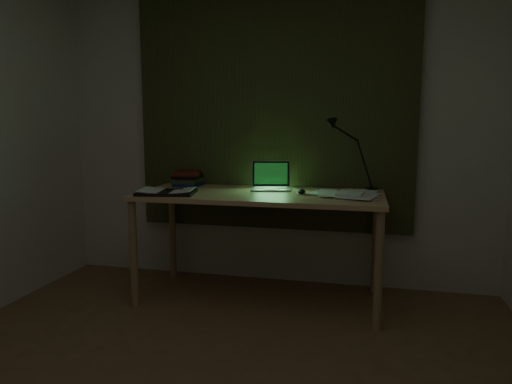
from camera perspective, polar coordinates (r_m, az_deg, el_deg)
wall_back at (r=3.69m, az=2.19°, el=7.91°), size 3.50×0.00×2.50m
curtain at (r=3.65m, az=2.08°, el=11.05°), size 2.20×0.06×2.00m
desk at (r=3.35m, az=0.47°, el=-6.86°), size 1.75×0.76×0.80m
laptop at (r=3.40m, az=1.88°, el=2.02°), size 0.36×0.38×0.21m
open_textbook at (r=3.27m, az=-11.08°, el=0.04°), size 0.43×0.34×0.03m
book_stack at (r=3.68m, az=-8.45°, el=1.73°), size 0.22×0.26×0.13m
loose_papers at (r=3.21m, az=10.73°, el=-0.21°), size 0.43×0.45×0.02m
mouse at (r=3.24m, az=5.69°, el=0.08°), size 0.06×0.09×0.03m
sticky_yellow at (r=3.41m, az=11.86°, el=0.19°), size 0.07×0.07×0.01m
sticky_pink at (r=3.39m, az=10.87°, el=0.18°), size 0.10×0.10×0.02m
desk_lamp at (r=3.47m, az=14.42°, el=4.28°), size 0.35×0.28×0.50m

